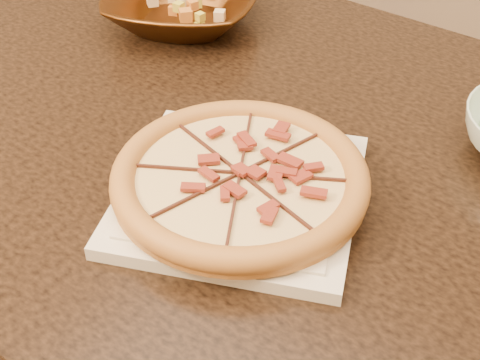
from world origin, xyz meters
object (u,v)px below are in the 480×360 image
at_px(dining_table, 230,174).
at_px(pizza, 240,177).
at_px(bronze_bowl, 182,7).
at_px(plate, 240,192).

height_order(dining_table, pizza, pizza).
bearing_deg(pizza, bronze_bowl, 136.68).
bearing_deg(pizza, dining_table, 129.49).
xyz_separation_m(dining_table, pizza, (0.11, -0.13, 0.13)).
height_order(dining_table, bronze_bowl, bronze_bowl).
relative_size(dining_table, bronze_bowl, 5.46).
distance_m(plate, bronze_bowl, 0.49).
bearing_deg(plate, bronze_bowl, 136.68).
bearing_deg(bronze_bowl, dining_table, -39.32).
bearing_deg(pizza, plate, -42.74).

